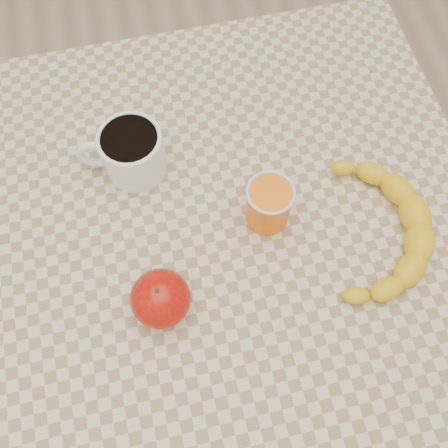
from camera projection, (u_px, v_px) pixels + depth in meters
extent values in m
plane|color=tan|center=(224.00, 333.00, 1.42)|extent=(3.00, 3.00, 0.00)
cube|color=beige|center=(224.00, 235.00, 0.76)|extent=(0.80, 0.80, 0.04)
cube|color=olive|center=(224.00, 247.00, 0.80)|extent=(0.74, 0.74, 0.06)
cylinder|color=olive|center=(434.00, 429.00, 0.99)|extent=(0.05, 0.05, 0.71)
cylinder|color=olive|center=(51.00, 194.00, 1.21)|extent=(0.05, 0.05, 0.71)
cylinder|color=olive|center=(327.00, 140.00, 1.27)|extent=(0.05, 0.05, 0.71)
cylinder|color=white|center=(133.00, 153.00, 0.75)|extent=(0.11, 0.11, 0.08)
cylinder|color=black|center=(129.00, 140.00, 0.71)|extent=(0.08, 0.08, 0.01)
torus|color=white|center=(129.00, 138.00, 0.71)|extent=(0.10, 0.10, 0.01)
torus|color=white|center=(97.00, 154.00, 0.75)|extent=(0.06, 0.02, 0.06)
cylinder|color=orange|center=(268.00, 205.00, 0.71)|extent=(0.06, 0.06, 0.08)
torus|color=silver|center=(271.00, 192.00, 0.68)|extent=(0.07, 0.07, 0.00)
ellipsoid|color=#8C0704|center=(161.00, 298.00, 0.66)|extent=(0.10, 0.10, 0.07)
cylinder|color=#382311|center=(158.00, 292.00, 0.63)|extent=(0.01, 0.01, 0.01)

